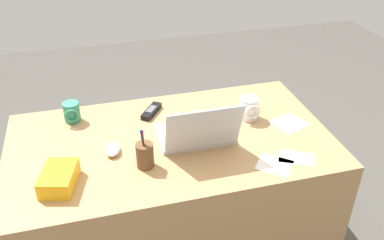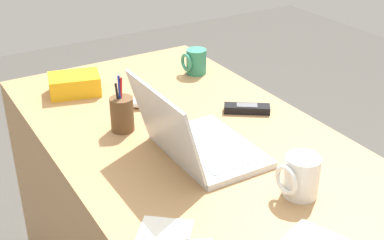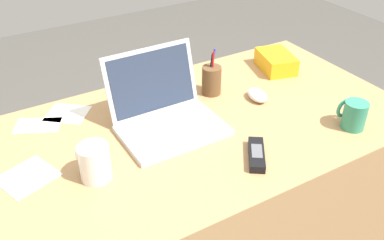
{
  "view_description": "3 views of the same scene",
  "coord_description": "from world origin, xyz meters",
  "px_view_note": "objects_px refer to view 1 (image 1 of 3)",
  "views": [
    {
      "loc": [
        0.29,
        1.45,
        1.75
      ],
      "look_at": [
        -0.09,
        0.01,
        0.81
      ],
      "focal_mm": 38.91,
      "sensor_mm": 36.0,
      "label": 1
    },
    {
      "loc": [
        -1.16,
        0.69,
        1.48
      ],
      "look_at": [
        -0.04,
        0.02,
        0.8
      ],
      "focal_mm": 49.49,
      "sensor_mm": 36.0,
      "label": 2
    },
    {
      "loc": [
        -0.63,
        -1.0,
        1.52
      ],
      "look_at": [
        -0.05,
        -0.02,
        0.76
      ],
      "focal_mm": 40.94,
      "sensor_mm": 36.0,
      "label": 3
    }
  ],
  "objects_px": {
    "coffee_mug_tall": "(249,108)",
    "coffee_mug_white": "(72,112)",
    "laptop": "(197,132)",
    "computer_mouse": "(113,149)",
    "cordless_phone": "(151,111)",
    "pen_holder": "(145,155)",
    "snack_bag": "(59,178)"
  },
  "relations": [
    {
      "from": "coffee_mug_white",
      "to": "coffee_mug_tall",
      "type": "xyz_separation_m",
      "value": [
        -0.79,
        0.19,
        0.01
      ]
    },
    {
      "from": "laptop",
      "to": "coffee_mug_white",
      "type": "distance_m",
      "value": 0.6
    },
    {
      "from": "pen_holder",
      "to": "computer_mouse",
      "type": "bearing_deg",
      "value": -46.36
    },
    {
      "from": "pen_holder",
      "to": "snack_bag",
      "type": "height_order",
      "value": "pen_holder"
    },
    {
      "from": "laptop",
      "to": "cordless_phone",
      "type": "height_order",
      "value": "laptop"
    },
    {
      "from": "computer_mouse",
      "to": "snack_bag",
      "type": "height_order",
      "value": "snack_bag"
    },
    {
      "from": "computer_mouse",
      "to": "pen_holder",
      "type": "relative_size",
      "value": 0.56
    },
    {
      "from": "laptop",
      "to": "computer_mouse",
      "type": "bearing_deg",
      "value": -2.02
    },
    {
      "from": "laptop",
      "to": "coffee_mug_tall",
      "type": "bearing_deg",
      "value": -156.87
    },
    {
      "from": "computer_mouse",
      "to": "cordless_phone",
      "type": "height_order",
      "value": "computer_mouse"
    },
    {
      "from": "laptop",
      "to": "pen_holder",
      "type": "bearing_deg",
      "value": 24.19
    },
    {
      "from": "cordless_phone",
      "to": "pen_holder",
      "type": "height_order",
      "value": "pen_holder"
    },
    {
      "from": "coffee_mug_tall",
      "to": "snack_bag",
      "type": "distance_m",
      "value": 0.89
    },
    {
      "from": "coffee_mug_tall",
      "to": "coffee_mug_white",
      "type": "bearing_deg",
      "value": -13.2
    },
    {
      "from": "coffee_mug_tall",
      "to": "snack_bag",
      "type": "bearing_deg",
      "value": 17.04
    },
    {
      "from": "coffee_mug_white",
      "to": "laptop",
      "type": "bearing_deg",
      "value": 149.03
    },
    {
      "from": "laptop",
      "to": "pen_holder",
      "type": "xyz_separation_m",
      "value": [
        0.24,
        0.11,
        0.01
      ]
    },
    {
      "from": "computer_mouse",
      "to": "cordless_phone",
      "type": "relative_size",
      "value": 0.67
    },
    {
      "from": "laptop",
      "to": "snack_bag",
      "type": "distance_m",
      "value": 0.59
    },
    {
      "from": "coffee_mug_white",
      "to": "coffee_mug_tall",
      "type": "relative_size",
      "value": 0.88
    },
    {
      "from": "coffee_mug_tall",
      "to": "pen_holder",
      "type": "xyz_separation_m",
      "value": [
        0.52,
        0.23,
        0.0
      ]
    },
    {
      "from": "snack_bag",
      "to": "computer_mouse",
      "type": "bearing_deg",
      "value": -143.96
    },
    {
      "from": "cordless_phone",
      "to": "pen_holder",
      "type": "xyz_separation_m",
      "value": [
        0.09,
        0.39,
        0.04
      ]
    },
    {
      "from": "snack_bag",
      "to": "coffee_mug_tall",
      "type": "bearing_deg",
      "value": -162.96
    },
    {
      "from": "snack_bag",
      "to": "pen_holder",
      "type": "bearing_deg",
      "value": -174.52
    },
    {
      "from": "laptop",
      "to": "computer_mouse",
      "type": "xyz_separation_m",
      "value": [
        0.36,
        -0.01,
        -0.03
      ]
    },
    {
      "from": "laptop",
      "to": "cordless_phone",
      "type": "distance_m",
      "value": 0.32
    },
    {
      "from": "cordless_phone",
      "to": "snack_bag",
      "type": "height_order",
      "value": "snack_bag"
    },
    {
      "from": "pen_holder",
      "to": "cordless_phone",
      "type": "bearing_deg",
      "value": -103.58
    },
    {
      "from": "pen_holder",
      "to": "laptop",
      "type": "bearing_deg",
      "value": -155.81
    },
    {
      "from": "coffee_mug_tall",
      "to": "computer_mouse",
      "type": "bearing_deg",
      "value": 9.56
    },
    {
      "from": "coffee_mug_white",
      "to": "pen_holder",
      "type": "xyz_separation_m",
      "value": [
        -0.27,
        0.42,
        0.01
      ]
    }
  ]
}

